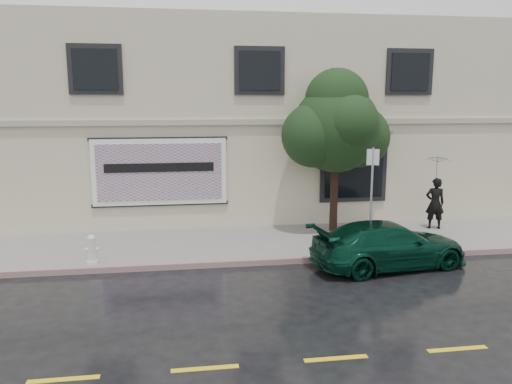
{
  "coord_description": "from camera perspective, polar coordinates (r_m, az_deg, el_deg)",
  "views": [
    {
      "loc": [
        -2.47,
        -10.97,
        4.3
      ],
      "look_at": [
        -0.52,
        2.2,
        1.83
      ],
      "focal_mm": 35.0,
      "sensor_mm": 36.0,
      "label": 1
    }
  ],
  "objects": [
    {
      "name": "umbrella",
      "position": [
        17.02,
        20.02,
        2.71
      ],
      "size": [
        1.01,
        1.01,
        0.71
      ],
      "primitive_type": "imported",
      "rotation": [
        0.0,
        0.0,
        0.06
      ],
      "color": "black",
      "rests_on": "pedestrian"
    },
    {
      "name": "street_tree",
      "position": [
        15.82,
        9.11,
        7.12
      ],
      "size": [
        2.73,
        2.73,
        4.63
      ],
      "color": "black",
      "rests_on": "sidewalk"
    },
    {
      "name": "fire_hydrant",
      "position": [
        13.52,
        -18.25,
        -6.26
      ],
      "size": [
        0.31,
        0.29,
        0.76
      ],
      "rotation": [
        0.0,
        0.0,
        -0.02
      ],
      "color": "silver",
      "rests_on": "sidewalk"
    },
    {
      "name": "sidewalk",
      "position": [
        15.04,
        1.39,
        -5.82
      ],
      "size": [
        20.0,
        3.5,
        0.15
      ],
      "primitive_type": "cube",
      "color": "gray",
      "rests_on": "ground"
    },
    {
      "name": "sign_pole",
      "position": [
        14.66,
        13.08,
        0.51
      ],
      "size": [
        0.34,
        0.11,
        2.82
      ],
      "rotation": [
        0.0,
        0.0,
        -0.28
      ],
      "color": "#9C9DA4",
      "rests_on": "sidewalk"
    },
    {
      "name": "billboard",
      "position": [
        16.06,
        -10.94,
        2.27
      ],
      "size": [
        4.3,
        0.16,
        2.2
      ],
      "color": "white",
      "rests_on": "ground"
    },
    {
      "name": "building",
      "position": [
        20.13,
        -1.37,
        8.22
      ],
      "size": [
        20.0,
        8.12,
        7.0
      ],
      "color": "beige",
      "rests_on": "ground"
    },
    {
      "name": "pedestrian",
      "position": [
        17.21,
        19.77,
        -1.22
      ],
      "size": [
        0.68,
        0.51,
        1.68
      ],
      "primitive_type": "imported",
      "rotation": [
        0.0,
        0.0,
        2.95
      ],
      "color": "black",
      "rests_on": "sidewalk"
    },
    {
      "name": "curb",
      "position": [
        13.39,
        2.67,
        -7.89
      ],
      "size": [
        20.0,
        0.18,
        0.16
      ],
      "primitive_type": "cube",
      "color": "slate",
      "rests_on": "ground"
    },
    {
      "name": "ground",
      "position": [
        12.04,
        4.06,
        -10.45
      ],
      "size": [
        90.0,
        90.0,
        0.0
      ],
      "primitive_type": "plane",
      "color": "black",
      "rests_on": "ground"
    },
    {
      "name": "car",
      "position": [
        13.44,
        14.94,
        -5.84
      ],
      "size": [
        4.33,
        2.41,
        1.2
      ],
      "primitive_type": "imported",
      "rotation": [
        0.0,
        0.0,
        1.72
      ],
      "color": "#083122",
      "rests_on": "ground"
    },
    {
      "name": "road_marking",
      "position": [
        8.96,
        9.12,
        -18.26
      ],
      "size": [
        19.0,
        0.12,
        0.01
      ],
      "primitive_type": "cube",
      "color": "gold",
      "rests_on": "ground"
    }
  ]
}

